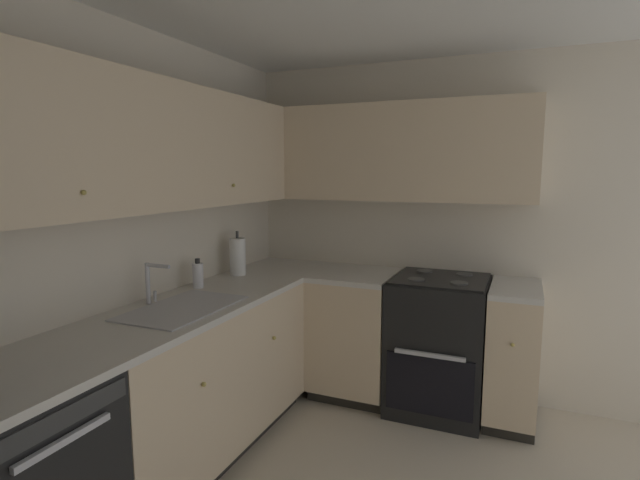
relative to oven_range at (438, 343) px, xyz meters
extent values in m
cube|color=beige|center=(-1.56, 1.49, 0.74)|extent=(3.78, 0.05, 2.40)
cube|color=beige|center=(0.31, -0.32, 0.74)|extent=(0.05, 3.68, 2.40)
cube|color=#333333|center=(-2.21, 0.86, 0.36)|extent=(0.55, 0.01, 0.07)
cube|color=silver|center=(-2.21, 0.85, 0.29)|extent=(0.36, 0.02, 0.02)
cube|color=beige|center=(-1.11, 1.17, 0.02)|extent=(1.59, 0.60, 0.78)
cube|color=black|center=(-1.11, 1.20, -0.42)|extent=(1.59, 0.54, 0.09)
sphere|color=tan|center=(-1.46, 0.86, 0.17)|extent=(0.02, 0.02, 0.02)
sphere|color=tan|center=(-0.76, 0.86, 0.17)|extent=(0.02, 0.02, 0.02)
cube|color=beige|center=(-1.12, 1.17, 0.43)|extent=(2.79, 0.60, 0.03)
cube|color=beige|center=(-0.02, 0.59, 0.02)|extent=(0.60, 0.55, 0.78)
cube|color=black|center=(0.01, 0.59, -0.42)|extent=(0.54, 0.55, 0.09)
cube|color=beige|center=(-0.02, -0.47, 0.02)|extent=(0.60, 0.30, 0.78)
cube|color=black|center=(0.01, -0.47, -0.42)|extent=(0.54, 0.30, 0.09)
sphere|color=tan|center=(-0.33, -0.47, 0.17)|extent=(0.02, 0.02, 0.02)
cube|color=beige|center=(-0.02, 0.59, 0.43)|extent=(0.60, 0.55, 0.03)
cube|color=beige|center=(-0.02, -0.47, 0.43)|extent=(0.60, 0.30, 0.03)
cube|color=black|center=(0.00, 0.00, -0.01)|extent=(0.64, 0.62, 0.91)
cube|color=black|center=(-0.33, 0.00, -0.17)|extent=(0.02, 0.55, 0.38)
cube|color=silver|center=(-0.35, 0.00, 0.04)|extent=(0.02, 0.43, 0.02)
cube|color=black|center=(0.00, 0.00, 0.45)|extent=(0.59, 0.60, 0.01)
cube|color=black|center=(0.31, 0.00, 0.52)|extent=(0.03, 0.60, 0.15)
cylinder|color=#4C4C4C|center=(-0.14, -0.14, 0.46)|extent=(0.11, 0.11, 0.01)
cylinder|color=#4C4C4C|center=(-0.14, 0.14, 0.46)|extent=(0.11, 0.11, 0.01)
cylinder|color=#4C4C4C|center=(0.14, -0.14, 0.46)|extent=(0.11, 0.11, 0.01)
cylinder|color=#4C4C4C|center=(0.14, 0.14, 0.46)|extent=(0.11, 0.11, 0.01)
cube|color=beige|center=(-1.28, 1.31, 1.29)|extent=(2.47, 0.32, 0.66)
sphere|color=tan|center=(-1.82, 1.14, 1.08)|extent=(0.02, 0.02, 0.02)
sphere|color=tan|center=(-0.73, 1.14, 1.08)|extent=(0.02, 0.02, 0.02)
cube|color=beige|center=(0.12, 0.45, 1.29)|extent=(0.32, 2.04, 0.66)
cube|color=#B7B7BC|center=(-1.24, 1.14, 0.45)|extent=(0.66, 0.40, 0.01)
cube|color=gray|center=(-1.24, 1.14, 0.40)|extent=(0.61, 0.36, 0.09)
cube|color=#99999E|center=(-1.24, 1.14, 0.41)|extent=(0.02, 0.35, 0.06)
cylinder|color=silver|center=(-1.24, 1.37, 0.56)|extent=(0.02, 0.02, 0.23)
cylinder|color=silver|center=(-1.24, 1.29, 0.66)|extent=(0.02, 0.15, 0.02)
cylinder|color=silver|center=(-1.19, 1.37, 0.48)|extent=(0.02, 0.02, 0.06)
cylinder|color=silver|center=(-0.83, 1.35, 0.52)|extent=(0.07, 0.07, 0.15)
cylinder|color=#262626|center=(-0.83, 1.35, 0.61)|extent=(0.03, 0.03, 0.03)
cylinder|color=white|center=(-0.41, 1.33, 0.57)|extent=(0.11, 0.11, 0.26)
cylinder|color=#3F3F3F|center=(-0.41, 1.33, 0.59)|extent=(0.02, 0.02, 0.32)
camera|label=1|loc=(-3.25, -0.50, 1.16)|focal=27.29mm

